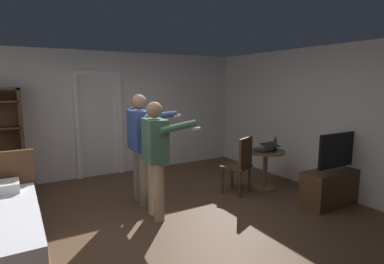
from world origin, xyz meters
name	(u,v)px	position (x,y,z in m)	size (l,w,h in m)	color
ground_plane	(156,226)	(0.00, 0.00, 0.00)	(6.81, 6.81, 0.00)	brown
wall_back	(101,114)	(0.00, 2.75, 1.26)	(6.43, 0.12, 2.52)	silver
wall_right	(318,119)	(3.15, 0.00, 1.26)	(0.12, 5.63, 2.52)	silver
doorway_frame	(99,117)	(-0.06, 2.67, 1.22)	(0.93, 0.08, 2.13)	white
tv_flatscreen	(336,183)	(2.79, -0.69, 0.33)	(1.24, 0.40, 1.14)	#4C331E
side_table	(265,163)	(2.30, 0.38, 0.48)	(0.68, 0.68, 0.70)	brown
laptop	(266,148)	(2.27, 0.33, 0.75)	(0.34, 0.35, 0.16)	black
bottle_on_table	(275,145)	(2.44, 0.30, 0.81)	(0.06, 0.06, 0.25)	#264E2B
wooden_chair	(240,163)	(1.74, 0.40, 0.54)	(0.55, 0.55, 0.99)	#4C331E
person_blue_shirt	(156,152)	(0.13, 0.25, 0.95)	(0.68, 0.65, 1.64)	tan
person_striped_shirt	(141,140)	(0.14, 0.86, 1.01)	(0.68, 0.63, 1.72)	gray
suitcase_dark	(10,195)	(-1.69, 1.82, 0.15)	(0.55, 0.33, 0.30)	black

